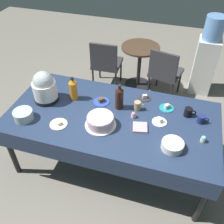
# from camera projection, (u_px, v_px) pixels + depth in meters

# --- Properties ---
(ground) EXTENTS (9.00, 9.00, 0.00)m
(ground) POSITION_uv_depth(u_px,v_px,m) (112.00, 161.00, 3.13)
(ground) COLOR slate
(potluck_table) EXTENTS (2.20, 1.10, 0.75)m
(potluck_table) POSITION_uv_depth(u_px,v_px,m) (112.00, 120.00, 2.68)
(potluck_table) COLOR navy
(potluck_table) RESTS_ON ground
(frosted_layer_cake) EXTENTS (0.32, 0.32, 0.12)m
(frosted_layer_cake) POSITION_uv_depth(u_px,v_px,m) (100.00, 121.00, 2.49)
(frosted_layer_cake) COLOR silver
(frosted_layer_cake) RESTS_ON potluck_table
(slow_cooker) EXTENTS (0.27, 0.27, 0.36)m
(slow_cooker) POSITION_uv_depth(u_px,v_px,m) (44.00, 87.00, 2.73)
(slow_cooker) COLOR black
(slow_cooker) RESTS_ON potluck_table
(glass_salad_bowl) EXTENTS (0.20, 0.20, 0.10)m
(glass_salad_bowl) POSITION_uv_depth(u_px,v_px,m) (23.00, 115.00, 2.57)
(glass_salad_bowl) COLOR #B2C6BC
(glass_salad_bowl) RESTS_ON potluck_table
(ceramic_snack_bowl) EXTENTS (0.20, 0.20, 0.07)m
(ceramic_snack_bowl) POSITION_uv_depth(u_px,v_px,m) (172.00, 145.00, 2.28)
(ceramic_snack_bowl) COLOR silver
(ceramic_snack_bowl) RESTS_ON potluck_table
(dessert_plate_cobalt) EXTENTS (0.18, 0.18, 0.05)m
(dessert_plate_cobalt) POSITION_uv_depth(u_px,v_px,m) (101.00, 101.00, 2.80)
(dessert_plate_cobalt) COLOR #2D4CB2
(dessert_plate_cobalt) RESTS_ON potluck_table
(dessert_plate_white) EXTENTS (0.15, 0.15, 0.05)m
(dessert_plate_white) POSITION_uv_depth(u_px,v_px,m) (159.00, 121.00, 2.56)
(dessert_plate_white) COLOR white
(dessert_plate_white) RESTS_ON potluck_table
(dessert_plate_cream) EXTENTS (0.18, 0.18, 0.04)m
(dessert_plate_cream) POSITION_uv_depth(u_px,v_px,m) (59.00, 124.00, 2.53)
(dessert_plate_cream) COLOR beige
(dessert_plate_cream) RESTS_ON potluck_table
(dessert_plate_teal) EXTENTS (0.16, 0.16, 0.05)m
(dessert_plate_teal) POSITION_uv_depth(u_px,v_px,m) (167.00, 107.00, 2.72)
(dessert_plate_teal) COLOR teal
(dessert_plate_teal) RESTS_ON potluck_table
(dessert_plate_charcoal) EXTENTS (0.14, 0.14, 0.05)m
(dessert_plate_charcoal) POSITION_uv_depth(u_px,v_px,m) (145.00, 98.00, 2.85)
(dessert_plate_charcoal) COLOR #2D2D33
(dessert_plate_charcoal) RESTS_ON potluck_table
(cupcake_berry) EXTENTS (0.05, 0.05, 0.07)m
(cupcake_berry) POSITION_uv_depth(u_px,v_px,m) (133.00, 115.00, 2.60)
(cupcake_berry) COLOR beige
(cupcake_berry) RESTS_ON potluck_table
(cupcake_vanilla) EXTENTS (0.05, 0.05, 0.07)m
(cupcake_vanilla) POSITION_uv_depth(u_px,v_px,m) (203.00, 139.00, 2.35)
(cupcake_vanilla) COLOR beige
(cupcake_vanilla) RESTS_ON potluck_table
(cupcake_rose) EXTENTS (0.05, 0.05, 0.07)m
(cupcake_rose) POSITION_uv_depth(u_px,v_px,m) (43.00, 81.00, 3.08)
(cupcake_rose) COLOR beige
(cupcake_rose) RESTS_ON potluck_table
(soda_bottle_orange_juice) EXTENTS (0.09, 0.09, 0.28)m
(soda_bottle_orange_juice) POSITION_uv_depth(u_px,v_px,m) (73.00, 89.00, 2.78)
(soda_bottle_orange_juice) COLOR orange
(soda_bottle_orange_juice) RESTS_ON potluck_table
(soda_bottle_cola) EXTENTS (0.09, 0.09, 0.30)m
(soda_bottle_cola) POSITION_uv_depth(u_px,v_px,m) (119.00, 98.00, 2.65)
(soda_bottle_cola) COLOR #33190F
(soda_bottle_cola) RESTS_ON potluck_table
(coffee_mug_black) EXTENTS (0.12, 0.08, 0.09)m
(coffee_mug_black) POSITION_uv_depth(u_px,v_px,m) (188.00, 112.00, 2.61)
(coffee_mug_black) COLOR black
(coffee_mug_black) RESTS_ON potluck_table
(coffee_mug_tan) EXTENTS (0.11, 0.07, 0.10)m
(coffee_mug_tan) POSITION_uv_depth(u_px,v_px,m) (138.00, 106.00, 2.68)
(coffee_mug_tan) COLOR tan
(coffee_mug_tan) RESTS_ON potluck_table
(coffee_mug_navy) EXTENTS (0.12, 0.08, 0.08)m
(coffee_mug_navy) POSITION_uv_depth(u_px,v_px,m) (201.00, 119.00, 2.54)
(coffee_mug_navy) COLOR navy
(coffee_mug_navy) RESTS_ON potluck_table
(paper_napkin_stack) EXTENTS (0.17, 0.17, 0.02)m
(paper_napkin_stack) POSITION_uv_depth(u_px,v_px,m) (140.00, 127.00, 2.49)
(paper_napkin_stack) COLOR pink
(paper_napkin_stack) RESTS_ON potluck_table
(maroon_chair_left) EXTENTS (0.46, 0.46, 0.85)m
(maroon_chair_left) POSITION_uv_depth(u_px,v_px,m) (106.00, 62.00, 3.99)
(maroon_chair_left) COLOR #333338
(maroon_chair_left) RESTS_ON ground
(maroon_chair_right) EXTENTS (0.53, 0.53, 0.85)m
(maroon_chair_right) POSITION_uv_depth(u_px,v_px,m) (165.00, 71.00, 3.78)
(maroon_chair_right) COLOR #333338
(maroon_chair_right) RESTS_ON ground
(round_cafe_table) EXTENTS (0.60, 0.60, 0.72)m
(round_cafe_table) POSITION_uv_depth(u_px,v_px,m) (140.00, 59.00, 4.04)
(round_cafe_table) COLOR #473323
(round_cafe_table) RESTS_ON ground
(water_cooler) EXTENTS (0.32, 0.32, 1.24)m
(water_cooler) POSITION_uv_depth(u_px,v_px,m) (206.00, 58.00, 3.88)
(water_cooler) COLOR silver
(water_cooler) RESTS_ON ground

